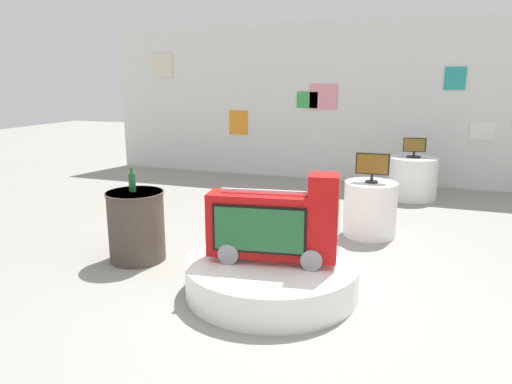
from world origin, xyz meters
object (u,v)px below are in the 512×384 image
object	(u,v)px
novelty_firetruck_tv	(275,226)
tv_on_center_rear	(372,166)
main_display_pedestal	(272,276)
display_pedestal_left_rear	(412,178)
tv_on_left_rear	(414,147)
display_pedestal_center_rear	(370,209)
bottle_on_side_table	(132,182)
side_table_round	(136,225)

from	to	relation	value
novelty_firetruck_tv	tv_on_center_rear	bearing A→B (deg)	72.69
main_display_pedestal	display_pedestal_left_rear	distance (m)	4.45
tv_on_left_rear	tv_on_center_rear	xyz separation A→B (m)	(-0.43, -2.26, 0.05)
main_display_pedestal	display_pedestal_center_rear	xyz separation A→B (m)	(0.66, 2.05, 0.20)
tv_on_left_rear	bottle_on_side_table	size ratio (longest dim) A/B	1.38
novelty_firetruck_tv	bottle_on_side_table	world-z (taller)	novelty_firetruck_tv
tv_on_left_rear	side_table_round	size ratio (longest dim) A/B	0.47
display_pedestal_left_rear	side_table_round	size ratio (longest dim) A/B	1.05
main_display_pedestal	display_pedestal_left_rear	bearing A→B (deg)	75.78
main_display_pedestal	display_pedestal_left_rear	size ratio (longest dim) A/B	2.00
novelty_firetruck_tv	display_pedestal_center_rear	xyz separation A→B (m)	(0.64, 2.05, -0.31)
side_table_round	display_pedestal_center_rear	bearing A→B (deg)	36.89
display_pedestal_left_rear	display_pedestal_center_rear	xyz separation A→B (m)	(-0.43, -2.26, 0.00)
main_display_pedestal	tv_on_center_rear	xyz separation A→B (m)	(0.66, 2.04, 0.76)
tv_on_center_rear	bottle_on_side_table	distance (m)	2.93
main_display_pedestal	bottle_on_side_table	size ratio (longest dim) A/B	6.14
novelty_firetruck_tv	bottle_on_side_table	size ratio (longest dim) A/B	4.62
novelty_firetruck_tv	tv_on_left_rear	distance (m)	4.44
tv_on_center_rear	bottle_on_side_table	size ratio (longest dim) A/B	1.57
main_display_pedestal	tv_on_center_rear	bearing A→B (deg)	72.03
display_pedestal_left_rear	bottle_on_side_table	world-z (taller)	bottle_on_side_table
main_display_pedestal	side_table_round	xyz separation A→B (m)	(-1.67, 0.30, 0.24)
main_display_pedestal	display_pedestal_center_rear	distance (m)	2.16
display_pedestal_left_rear	tv_on_left_rear	distance (m)	0.51
display_pedestal_left_rear	tv_on_center_rear	distance (m)	2.37
novelty_firetruck_tv	display_pedestal_left_rear	size ratio (longest dim) A/B	1.50
main_display_pedestal	display_pedestal_center_rear	world-z (taller)	display_pedestal_center_rear
novelty_firetruck_tv	bottle_on_side_table	bearing A→B (deg)	169.89
tv_on_left_rear	tv_on_center_rear	size ratio (longest dim) A/B	0.88
novelty_firetruck_tv	tv_on_left_rear	xyz separation A→B (m)	(1.07, 4.30, 0.21)
display_pedestal_center_rear	bottle_on_side_table	xyz separation A→B (m)	(-2.36, -1.74, 0.54)
display_pedestal_left_rear	bottle_on_side_table	size ratio (longest dim) A/B	3.08
tv_on_left_rear	display_pedestal_center_rear	size ratio (longest dim) A/B	0.52
tv_on_center_rear	bottle_on_side_table	xyz separation A→B (m)	(-2.36, -1.74, -0.03)
display_pedestal_left_rear	tv_on_center_rear	world-z (taller)	tv_on_center_rear
display_pedestal_center_rear	tv_on_center_rear	bearing A→B (deg)	-90.80
tv_on_center_rear	main_display_pedestal	bearing A→B (deg)	-107.97
display_pedestal_left_rear	display_pedestal_center_rear	size ratio (longest dim) A/B	1.17
tv_on_left_rear	display_pedestal_center_rear	world-z (taller)	tv_on_left_rear
display_pedestal_center_rear	bottle_on_side_table	distance (m)	2.98
novelty_firetruck_tv	side_table_round	world-z (taller)	novelty_firetruck_tv
novelty_firetruck_tv	tv_on_center_rear	size ratio (longest dim) A/B	2.95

